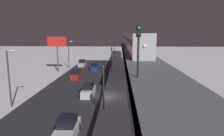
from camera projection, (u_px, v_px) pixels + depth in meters
The scene contains 16 objects.
ground_plane at pixel (105, 96), 30.55m from camera, with size 240.00×240.00×0.00m, color white.
avenue_asphalt at pixel (68, 96), 30.77m from camera, with size 11.00×83.60×0.01m, color #28282D.
elevated_railway at pixel (139, 62), 29.40m from camera, with size 5.00×83.60×6.28m.
subway_train at pixel (130, 39), 60.34m from camera, with size 2.94×74.07×3.40m.
rail_signal at pixel (138, 42), 14.73m from camera, with size 0.36×0.41×4.00m.
sedan_white at pixel (68, 128), 18.50m from camera, with size 1.91×4.08×1.97m.
sedan_white_2 at pixel (88, 91), 30.78m from camera, with size 1.80×4.34×1.97m.
sedan_blue at pixel (95, 67), 52.36m from camera, with size 1.80×4.11×1.97m.
sedan_red at pixel (76, 75), 42.65m from camera, with size 1.80×4.37×1.97m.
sedan_silver at pixel (82, 63), 58.66m from camera, with size 1.80×4.32×1.97m.
traffic_light_near at pixel (104, 78), 24.36m from camera, with size 0.32×0.44×6.40m.
traffic_light_mid at pixel (112, 56), 48.32m from camera, with size 0.32×0.44×6.40m.
traffic_light_far at pixel (114, 49), 72.29m from camera, with size 0.32×0.44×6.40m.
commercial_billboard at pixel (57, 45), 49.19m from camera, with size 4.80×0.36×8.90m.
street_lamp_near at pixel (10, 71), 25.26m from camera, with size 1.35×0.44×7.65m.
street_lamp_far at pixel (69, 51), 54.78m from camera, with size 1.35×0.44×7.65m.
Camera 1 is at (-2.29, 29.25, 9.64)m, focal length 31.34 mm.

